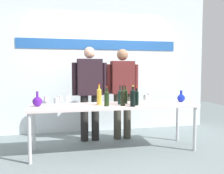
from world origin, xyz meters
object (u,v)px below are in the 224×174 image
display_table (114,108)px  decanter_blue_left (37,101)px  presenter_right (122,88)px  wine_bottle_1 (123,97)px  wine_glass_left_1 (61,99)px  decanter_blue_right (181,98)px  wine_bottle_4 (120,97)px  wine_glass_left_5 (56,101)px  wine_glass_left_3 (69,98)px  wine_bottle_3 (107,98)px  wine_glass_right_0 (146,98)px  wine_glass_left_0 (59,98)px  presenter_left (90,87)px  wine_glass_left_4 (46,99)px  wine_bottle_0 (99,96)px  wine_bottle_7 (137,97)px  wine_glass_right_1 (146,97)px  wine_bottle_6 (133,96)px  wine_glass_right_2 (149,96)px  wine_bottle_2 (125,96)px  wine_glass_left_2 (67,99)px  wine_bottle_5 (133,97)px

display_table → decanter_blue_left: 1.17m
display_table → presenter_right: presenter_right is taller
wine_bottle_1 → wine_glass_left_1: bearing=170.2°
decanter_blue_right → wine_glass_left_1: bearing=-178.6°
wine_bottle_4 → wine_glass_left_5: (-0.98, -0.25, -0.01)m
wine_glass_left_5 → wine_glass_left_3: bearing=64.2°
decanter_blue_right → wine_glass_left_5: (-2.07, -0.32, 0.05)m
wine_bottle_3 → wine_glass_left_1: wine_bottle_3 is taller
wine_bottle_1 → wine_glass_right_0: size_ratio=1.96×
wine_glass_left_0 → wine_glass_left_3: bearing=-20.3°
presenter_left → wine_glass_left_4: bearing=-144.8°
wine_bottle_0 → wine_bottle_3: (0.08, -0.18, -0.01)m
wine_bottle_0 → wine_bottle_7: bearing=-19.6°
decanter_blue_right → wine_glass_left_1: size_ratio=1.27×
wine_glass_right_1 → wine_bottle_0: bearing=178.3°
display_table → wine_glass_right_1: (0.53, 0.01, 0.15)m
display_table → wine_glass_right_1: size_ratio=18.77×
wine_bottle_0 → wine_bottle_6: 0.54m
wine_glass_left_0 → wine_bottle_1: bearing=-18.8°
wine_bottle_6 → wine_glass_left_1: (-1.13, 0.03, -0.02)m
wine_bottle_6 → wine_glass_right_2: size_ratio=1.91×
wine_bottle_2 → wine_glass_left_0: 1.07m
decanter_blue_left → wine_bottle_0: size_ratio=0.69×
wine_bottle_6 → wine_bottle_2: bearing=131.5°
decanter_blue_right → wine_bottle_1: size_ratio=0.64×
wine_glass_left_5 → wine_glass_right_2: 1.57m
wine_bottle_0 → wine_glass_left_4: size_ratio=2.27×
wine_bottle_6 → wine_glass_left_0: bearing=170.6°
wine_bottle_2 → wine_glass_right_1: 0.33m
wine_glass_left_1 → presenter_right: bearing=29.4°
decanter_blue_right → wine_bottle_4: wine_bottle_4 is taller
wine_glass_left_2 → wine_glass_right_2: size_ratio=0.90×
wine_bottle_1 → wine_glass_right_2: 0.61m
wine_bottle_5 → wine_glass_left_0: size_ratio=2.26×
display_table → wine_glass_right_0: wine_glass_right_0 is taller
presenter_right → wine_bottle_3: bearing=-120.1°
presenter_right → wine_bottle_0: (-0.54, -0.60, -0.07)m
wine_bottle_1 → wine_glass_right_0: (0.38, 0.02, -0.02)m
display_table → wine_glass_left_2: 0.75m
wine_glass_left_5 → wine_glass_left_0: bearing=85.8°
presenter_left → wine_glass_right_2: (0.94, -0.50, -0.12)m
presenter_left → wine_glass_right_1: bearing=-36.7°
wine_bottle_2 → wine_bottle_7: bearing=-65.6°
wine_glass_left_3 → wine_glass_right_0: bearing=-11.7°
wine_glass_right_2 → wine_glass_left_4: bearing=-179.2°
wine_glass_left_2 → decanter_blue_right: bearing=0.9°
presenter_left → wine_glass_right_2: size_ratio=10.70×
wine_bottle_3 → wine_bottle_7: bearing=-1.6°
decanter_blue_right → presenter_right: bearing=146.3°
wine_glass_left_5 → wine_glass_right_1: wine_glass_left_5 is taller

